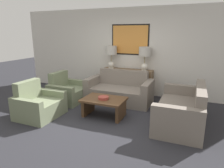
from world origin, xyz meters
TOP-DOWN VIEW (x-y plane):
  - ground_plane at (0.00, 0.00)m, footprint 20.00×20.00m
  - back_wall at (0.00, 2.46)m, footprint 7.71×0.12m
  - console_table at (0.00, 2.19)m, footprint 1.57×0.39m
  - table_lamp_left at (-0.53, 2.19)m, footprint 0.35×0.35m
  - table_lamp_right at (0.53, 2.19)m, footprint 0.35×0.35m
  - couch_by_back_wall at (0.00, 1.54)m, footprint 1.81×0.92m
  - couch_by_side at (1.74, 0.70)m, footprint 0.92×1.81m
  - coffee_table at (0.03, 0.41)m, footprint 0.98×0.68m
  - decorative_bowl at (0.04, 0.36)m, footprint 0.24×0.24m
  - armchair_near_back_wall at (-1.38, 0.99)m, footprint 0.85×0.96m
  - armchair_near_camera at (-1.38, -0.17)m, footprint 0.85×0.96m

SIDE VIEW (x-z plane):
  - ground_plane at x=0.00m, z-range 0.00..0.00m
  - armchair_near_back_wall at x=-1.38m, z-range -0.14..0.69m
  - armchair_near_camera at x=-1.38m, z-range -0.14..0.69m
  - couch_by_back_wall at x=0.00m, z-range -0.14..0.72m
  - couch_by_side at x=1.74m, z-range -0.14..0.72m
  - coffee_table at x=0.03m, z-range 0.09..0.52m
  - console_table at x=0.00m, z-range 0.00..0.82m
  - decorative_bowl at x=0.04m, z-range 0.43..0.50m
  - table_lamp_left at x=-0.53m, z-range 0.95..1.65m
  - table_lamp_right at x=0.53m, z-range 0.95..1.65m
  - back_wall at x=0.00m, z-range 0.01..2.66m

